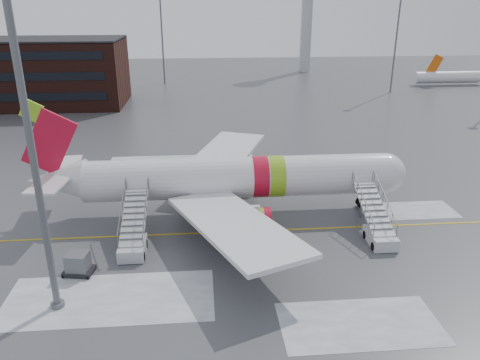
{
  "coord_description": "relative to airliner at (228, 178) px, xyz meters",
  "views": [
    {
      "loc": [
        0.51,
        -37.26,
        18.88
      ],
      "look_at": [
        3.78,
        1.16,
        4.0
      ],
      "focal_mm": 35.0,
      "sensor_mm": 36.0,
      "label": 1
    }
  ],
  "objects": [
    {
      "name": "ground",
      "position": [
        -2.83,
        -3.16,
        -3.42
      ],
      "size": [
        260.0,
        260.0,
        0.0
      ],
      "primitive_type": "plane",
      "color": "#494C4F",
      "rests_on": "ground"
    },
    {
      "name": "airliner",
      "position": [
        0.0,
        0.0,
        0.0
      ],
      "size": [
        35.03,
        32.97,
        11.18
      ],
      "color": "silver",
      "rests_on": "ground"
    },
    {
      "name": "airstair_fwd",
      "position": [
        12.13,
        -6.54,
        -2.35
      ],
      "size": [
        2.05,
        7.7,
        3.48
      ],
      "color": "silver",
      "rests_on": "ground"
    },
    {
      "name": "airstair_aft",
      "position": [
        -8.03,
        -6.54,
        -2.35
      ],
      "size": [
        2.05,
        7.7,
        3.48
      ],
      "color": "#A8ABB0",
      "rests_on": "ground"
    },
    {
      "name": "pushback_tug",
      "position": [
        0.93,
        -4.89,
        -2.8
      ],
      "size": [
        2.51,
        1.94,
        1.39
      ],
      "color": "black",
      "rests_on": "ground"
    },
    {
      "name": "uld_container",
      "position": [
        -11.62,
        -9.83,
        -2.63
      ],
      "size": [
        2.28,
        1.81,
        1.69
      ],
      "color": "black",
      "rests_on": "ground"
    },
    {
      "name": "light_mast_near",
      "position": [
        -12.12,
        -13.73,
        10.27
      ],
      "size": [
        1.2,
        1.2,
        26.53
      ],
      "color": "#595B60",
      "rests_on": "ground"
    },
    {
      "name": "control_tower",
      "position": [
        27.17,
        91.84,
        15.33
      ],
      "size": [
        6.4,
        6.4,
        30.0
      ],
      "color": "#B2B5BA",
      "rests_on": "ground"
    },
    {
      "name": "light_mast_far_ne",
      "position": [
        39.17,
        58.84,
        10.42
      ],
      "size": [
        1.2,
        1.2,
        24.25
      ],
      "color": "#595B60",
      "rests_on": "ground"
    },
    {
      "name": "light_mast_far_n",
      "position": [
        -10.83,
        74.84,
        10.42
      ],
      "size": [
        1.2,
        1.2,
        24.25
      ],
      "color": "#595B60",
      "rests_on": "ground"
    },
    {
      "name": "distant_aircraft",
      "position": [
        59.67,
        60.84,
        -3.42
      ],
      "size": [
        35.0,
        18.0,
        8.0
      ],
      "primitive_type": null,
      "color": "#D8590C",
      "rests_on": "ground"
    }
  ]
}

